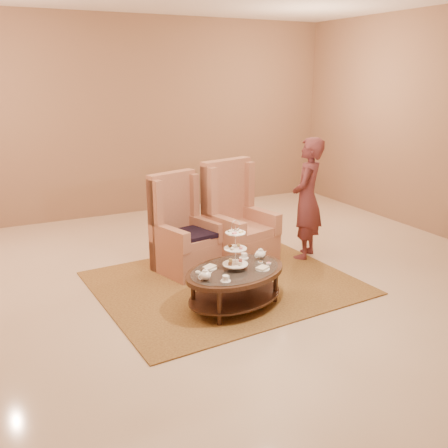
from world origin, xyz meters
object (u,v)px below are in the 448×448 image
armchair_right (236,230)px  tea_table (235,276)px  person (307,199)px  armchair_left (183,239)px

armchair_right → tea_table: bearing=-131.3°
person → tea_table: bearing=-10.0°
armchair_left → person: (1.74, -0.31, 0.41)m
armchair_right → person: (0.99, -0.23, 0.38)m
armchair_right → person: person is taller
armchair_left → armchair_right: 0.75m
tea_table → armchair_right: armchair_right is taller
tea_table → armchair_left: bearing=80.1°
armchair_right → person: 1.08m
tea_table → armchair_left: 1.29m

